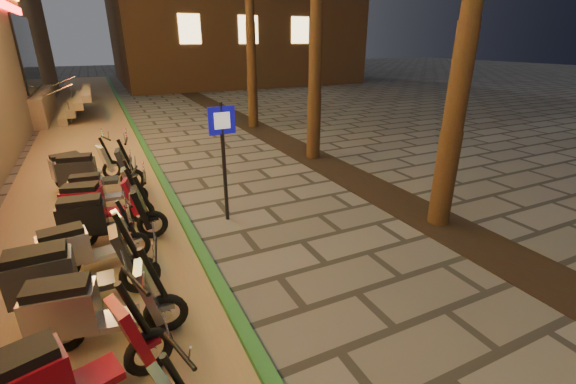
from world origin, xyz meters
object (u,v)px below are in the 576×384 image
scooter_5 (57,376)px  pedestrian_sign (223,147)px  scooter_10 (97,203)px  scooter_11 (99,190)px  scooter_7 (67,274)px  scooter_9 (100,218)px  scooter_12 (91,172)px  scooter_8 (83,247)px  scooter_13 (79,167)px  scooter_6 (89,309)px

scooter_5 → pedestrian_sign: bearing=36.1°
scooter_10 → pedestrian_sign: bearing=-3.5°
scooter_11 → scooter_5: bearing=-89.2°
scooter_7 → scooter_9: (0.44, 1.71, -0.03)m
scooter_12 → scooter_9: bearing=-79.9°
scooter_8 → scooter_13: size_ratio=0.98×
scooter_13 → scooter_9: bearing=-101.2°
scooter_9 → scooter_10: size_ratio=1.08×
scooter_6 → scooter_13: scooter_6 is taller
scooter_7 → scooter_9: scooter_7 is taller
scooter_6 → scooter_10: bearing=95.9°
pedestrian_sign → scooter_12: (-2.37, 2.59, -0.95)m
scooter_7 → scooter_12: size_ratio=0.99×
scooter_8 → scooter_6: bearing=-96.8°
scooter_6 → scooter_7: (-0.25, 0.84, 0.03)m
scooter_12 → scooter_11: bearing=-74.9°
scooter_8 → scooter_11: (0.28, 2.53, -0.02)m
scooter_10 → scooter_11: 0.85m
scooter_9 → scooter_13: 3.48m
scooter_6 → scooter_11: size_ratio=1.15×
scooter_10 → scooter_11: (0.05, 0.84, -0.04)m
scooter_5 → scooter_7: size_ratio=0.96×
scooter_10 → scooter_11: bearing=101.2°
scooter_6 → scooter_11: scooter_6 is taller
pedestrian_sign → scooter_6: bearing=-136.1°
pedestrian_sign → scooter_13: (-2.64, 3.38, -1.01)m
scooter_5 → scooter_9: size_ratio=1.01×
scooter_8 → scooter_11: 2.55m
scooter_8 → scooter_13: 4.31m
scooter_5 → scooter_12: size_ratio=0.96×
scooter_9 → scooter_12: (-0.12, 2.67, 0.03)m
pedestrian_sign → scooter_6: 3.72m
scooter_6 → scooter_9: (0.19, 2.55, 0.00)m
pedestrian_sign → scooter_6: (-2.44, -2.63, -0.98)m
scooter_5 → scooter_6: 0.96m
scooter_9 → scooter_11: size_ratio=1.16×
scooter_9 → scooter_12: bearing=98.3°
scooter_10 → scooter_12: size_ratio=0.88×
scooter_5 → scooter_6: (0.26, 0.93, -0.01)m
scooter_5 → scooter_11: (0.46, 5.16, -0.08)m
scooter_6 → scooter_9: bearing=94.2°
scooter_11 → scooter_13: (-0.41, 1.78, 0.03)m
scooter_6 → scooter_9: scooter_9 is taller
scooter_8 → scooter_10: bearing=72.6°
pedestrian_sign → scooter_5: 4.57m
scooter_8 → scooter_9: bearing=62.9°
pedestrian_sign → scooter_12: 3.63m
scooter_11 → scooter_12: bearing=103.5°
pedestrian_sign → scooter_11: 2.94m
scooter_6 → scooter_11: (0.20, 4.23, -0.07)m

